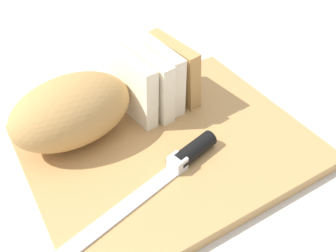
{
  "coord_description": "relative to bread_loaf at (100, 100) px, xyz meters",
  "views": [
    {
      "loc": [
        -0.2,
        -0.34,
        0.4
      ],
      "look_at": [
        0.0,
        0.0,
        0.05
      ],
      "focal_mm": 39.19,
      "sensor_mm": 36.0,
      "label": 1
    }
  ],
  "objects": [
    {
      "name": "crumb_near_loaf",
      "position": [
        0.05,
        -0.12,
        -0.05
      ],
      "size": [
        0.01,
        0.01,
        0.01
      ],
      "primitive_type": "sphere",
      "color": "#996633",
      "rests_on": "cutting_board"
    },
    {
      "name": "bread_loaf",
      "position": [
        0.0,
        0.0,
        0.0
      ],
      "size": [
        0.3,
        0.14,
        0.1
      ],
      "rotation": [
        0.0,
        0.0,
        0.11
      ],
      "color": "tan",
      "rests_on": "cutting_board"
    },
    {
      "name": "crumb_stray_left",
      "position": [
        0.1,
        -0.12,
        -0.05
      ],
      "size": [
        0.01,
        0.01,
        0.01
      ],
      "primitive_type": "sphere",
      "color": "#996633",
      "rests_on": "cutting_board"
    },
    {
      "name": "cutting_board",
      "position": [
        0.07,
        -0.08,
        -0.06
      ],
      "size": [
        0.4,
        0.33,
        0.02
      ],
      "primitive_type": "cube",
      "rotation": [
        0.0,
        0.0,
        0.02
      ],
      "color": "tan",
      "rests_on": "ground_plane"
    },
    {
      "name": "crumb_near_knife",
      "position": [
        0.06,
        -0.03,
        -0.05
      ],
      "size": [
        0.01,
        0.01,
        0.01
      ],
      "primitive_type": "sphere",
      "color": "#996633",
      "rests_on": "cutting_board"
    },
    {
      "name": "ground_plane",
      "position": [
        0.07,
        -0.08,
        -0.07
      ],
      "size": [
        3.0,
        3.0,
        0.0
      ],
      "primitive_type": "plane",
      "color": "beige"
    },
    {
      "name": "bread_knife",
      "position": [
        0.05,
        -0.13,
        -0.04
      ],
      "size": [
        0.27,
        0.09,
        0.02
      ],
      "rotation": [
        0.0,
        0.0,
        3.41
      ],
      "color": "silver",
      "rests_on": "cutting_board"
    }
  ]
}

